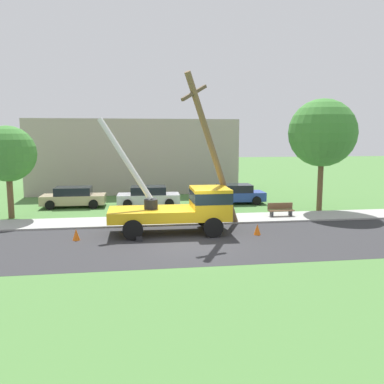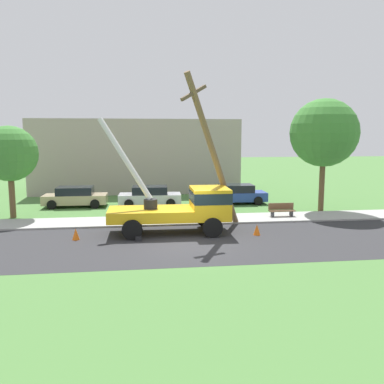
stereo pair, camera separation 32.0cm
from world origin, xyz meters
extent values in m
plane|color=#477538|center=(0.00, 12.00, 0.00)|extent=(120.00, 120.00, 0.00)
cube|color=#2B2B2D|center=(0.00, 0.00, 0.00)|extent=(80.00, 7.29, 0.01)
cube|color=#9E9E99|center=(0.00, 4.99, 0.05)|extent=(80.00, 2.68, 0.10)
cube|color=gold|center=(-1.76, 2.06, 1.02)|extent=(4.33, 2.45, 0.55)
cube|color=gold|center=(1.34, 2.02, 1.55)|extent=(1.93, 2.42, 1.60)
cube|color=#19232D|center=(1.34, 2.02, 1.90)|extent=(1.95, 2.44, 0.56)
cylinder|color=black|center=(-1.74, 2.06, 1.55)|extent=(0.70, 0.70, 0.50)
cylinder|color=silver|center=(-3.01, 2.72, 3.85)|extent=(2.87, 1.69, 4.26)
cube|color=black|center=(-2.38, 0.62, 0.10)|extent=(0.30, 0.30, 0.20)
cube|color=black|center=(-2.34, 3.52, 0.10)|extent=(0.30, 0.30, 0.20)
cylinder|color=black|center=(1.29, 0.82, 0.50)|extent=(1.00, 0.30, 1.00)
cylinder|color=black|center=(1.31, 3.22, 0.50)|extent=(1.00, 0.30, 1.00)
cylinder|color=black|center=(-2.68, 0.87, 0.50)|extent=(1.00, 0.30, 1.00)
cylinder|color=black|center=(-2.65, 3.27, 0.50)|extent=(1.00, 0.30, 1.00)
cylinder|color=brown|center=(1.66, 2.71, 4.06)|extent=(3.56, 2.72, 8.26)
cube|color=brown|center=(0.47, 1.84, 7.14)|extent=(1.46, 1.13, 0.92)
cone|color=orange|center=(3.62, 1.00, 0.28)|extent=(0.36, 0.36, 0.56)
cone|color=orange|center=(-5.41, 1.23, 0.28)|extent=(0.36, 0.36, 0.56)
cube|color=tan|center=(-6.81, 10.73, 0.55)|extent=(4.43, 1.87, 0.65)
cube|color=black|center=(-6.81, 10.73, 1.15)|extent=(2.49, 1.69, 0.55)
cylinder|color=black|center=(-5.37, 9.81, 0.32)|extent=(0.64, 0.22, 0.64)
cylinder|color=black|center=(-5.34, 11.61, 0.32)|extent=(0.64, 0.22, 0.64)
cylinder|color=black|center=(-8.27, 9.85, 0.32)|extent=(0.64, 0.22, 0.64)
cylinder|color=black|center=(-8.25, 11.65, 0.32)|extent=(0.64, 0.22, 0.64)
cube|color=#B7B7BF|center=(-1.54, 10.38, 0.55)|extent=(4.47, 1.99, 0.65)
cube|color=black|center=(-1.54, 10.38, 1.15)|extent=(2.53, 1.76, 0.55)
cylinder|color=black|center=(-0.13, 9.42, 0.32)|extent=(0.64, 0.22, 0.64)
cylinder|color=black|center=(-0.05, 11.22, 0.32)|extent=(0.64, 0.22, 0.64)
cylinder|color=black|center=(-3.03, 9.54, 0.32)|extent=(0.64, 0.22, 0.64)
cylinder|color=black|center=(-2.96, 11.34, 0.32)|extent=(0.64, 0.22, 0.64)
cube|color=#263F99|center=(4.83, 10.55, 0.55)|extent=(4.44, 1.90, 0.65)
cube|color=black|center=(4.83, 10.55, 1.15)|extent=(2.50, 1.71, 0.55)
cylinder|color=black|center=(6.26, 9.62, 0.32)|extent=(0.64, 0.22, 0.64)
cylinder|color=black|center=(6.30, 11.42, 0.32)|extent=(0.64, 0.22, 0.64)
cylinder|color=black|center=(3.36, 9.68, 0.32)|extent=(0.64, 0.22, 0.64)
cylinder|color=black|center=(3.40, 11.48, 0.32)|extent=(0.64, 0.22, 0.64)
cube|color=brown|center=(6.38, 4.99, 0.45)|extent=(1.60, 0.44, 0.06)
cube|color=brown|center=(6.38, 5.19, 0.70)|extent=(1.60, 0.06, 0.40)
cube|color=#333338|center=(5.78, 4.99, 0.23)|extent=(0.10, 0.40, 0.45)
cube|color=#333338|center=(6.98, 4.99, 0.23)|extent=(0.10, 0.40, 0.45)
cylinder|color=brown|center=(-10.06, 7.29, 1.84)|extent=(0.36, 0.36, 3.69)
sphere|color=#3D7F33|center=(-10.06, 7.29, 3.95)|extent=(3.37, 3.37, 3.37)
cylinder|color=brown|center=(9.76, 6.85, 2.43)|extent=(0.36, 0.36, 4.86)
sphere|color=#3D7F33|center=(9.76, 6.85, 5.21)|extent=(4.44, 4.44, 4.44)
cube|color=#A5998C|center=(-2.47, 18.84, 3.20)|extent=(18.00, 6.00, 6.40)
camera|label=1|loc=(-2.63, -18.61, 5.08)|focal=38.08mm
camera|label=2|loc=(-2.31, -18.66, 5.08)|focal=38.08mm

